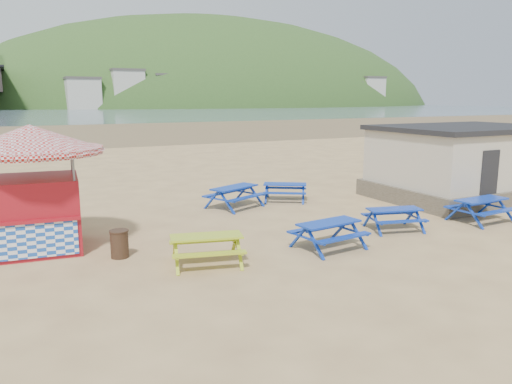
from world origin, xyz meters
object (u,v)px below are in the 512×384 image
ice_cream_kiosk (33,172)px  amenity_block (464,162)px  picnic_table_blue_b (285,192)px  picnic_table_yellow (207,250)px  litter_bin (119,244)px  picnic_table_blue_a (234,197)px

ice_cream_kiosk → amenity_block: size_ratio=0.59×
picnic_table_blue_b → picnic_table_yellow: (-5.95, -6.20, 0.02)m
picnic_table_blue_b → litter_bin: litter_bin is taller
picnic_table_yellow → litter_bin: size_ratio=2.82×
amenity_block → ice_cream_kiosk: bearing=179.9°
amenity_block → picnic_table_blue_a: bearing=165.3°
picnic_table_blue_b → litter_bin: 9.14m
picnic_table_yellow → ice_cream_kiosk: size_ratio=0.50×
picnic_table_yellow → litter_bin: bearing=154.5°
picnic_table_yellow → picnic_table_blue_a: bearing=73.5°
ice_cream_kiosk → litter_bin: bearing=-37.5°
picnic_table_yellow → amenity_block: bearing=28.0°
picnic_table_blue_a → picnic_table_yellow: 6.90m
picnic_table_blue_a → amenity_block: amenity_block is taller
ice_cream_kiosk → amenity_block: (17.24, -0.04, -0.71)m
picnic_table_blue_a → ice_cream_kiosk: (-7.39, -2.55, 1.85)m
picnic_table_blue_a → litter_bin: picnic_table_blue_a is taller
picnic_table_blue_b → litter_bin: (-7.90, -4.60, 0.02)m
picnic_table_yellow → litter_bin: picnic_table_yellow is taller
picnic_table_blue_a → ice_cream_kiosk: size_ratio=0.58×
picnic_table_blue_b → picnic_table_yellow: size_ratio=1.05×
picnic_table_yellow → ice_cream_kiosk: bearing=152.7°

